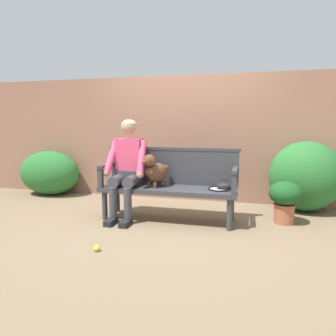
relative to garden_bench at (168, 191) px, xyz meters
The scene contains 14 objects.
ground_plane 0.38m from the garden_bench, ahead, with size 40.00×40.00×0.00m, color #7A664C.
brick_garden_fence 1.46m from the garden_bench, 90.00° to the left, with size 8.00×0.30×2.02m, color #936651.
hedge_bush_mid_left 2.04m from the garden_bench, 27.49° to the left, with size 1.01×0.87×1.01m, color #286B2D.
hedge_bush_mid_right 2.59m from the garden_bench, 159.19° to the left, with size 1.11×0.70×0.78m, color #286B2D.
garden_bench is the anchor object (origin of this frame).
bench_backrest 0.39m from the garden_bench, 90.00° to the left, with size 1.81×0.06×0.50m.
bench_armrest_left_end 0.89m from the garden_bench, behind, with size 0.06×0.52×0.28m.
bench_armrest_right_end 0.89m from the garden_bench, ahead, with size 0.06×0.52×0.28m.
person_seated 0.64m from the garden_bench, behind, with size 0.56×0.66×1.31m.
dog_on_bench 0.32m from the garden_bench, 169.84° to the right, with size 0.34×0.41×0.43m.
tennis_racket 0.66m from the garden_bench, ahead, with size 0.36×0.58×0.03m.
baseball_glove 0.72m from the garden_bench, ahead, with size 0.22×0.17×0.09m, color black.
tennis_ball 1.28m from the garden_bench, 110.26° to the right, with size 0.07×0.07×0.07m, color #CCDB33.
potted_plant 1.48m from the garden_bench, ahead, with size 0.40×0.40×0.54m.
Camera 1 is at (0.99, -3.81, 1.25)m, focal length 33.11 mm.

